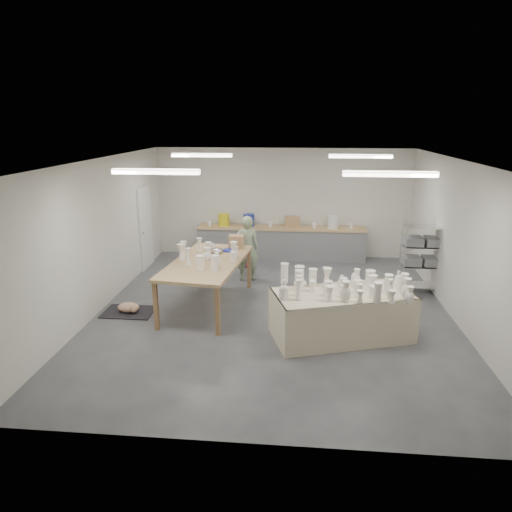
# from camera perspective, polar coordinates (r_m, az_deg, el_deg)

# --- Properties ---
(room) EXTENTS (8.00, 8.02, 3.00)m
(room) POSITION_cam_1_polar(r_m,az_deg,el_deg) (8.82, 1.69, 5.77)
(room) COLOR #424449
(room) RESTS_ON ground
(back_counter) EXTENTS (4.60, 0.60, 1.24)m
(back_counter) POSITION_cam_1_polar(r_m,az_deg,el_deg) (12.67, 3.12, 1.84)
(back_counter) COLOR #AC7B53
(back_counter) RESTS_ON ground
(wire_shelf) EXTENTS (0.88, 0.48, 1.80)m
(wire_shelf) POSITION_cam_1_polar(r_m,az_deg,el_deg) (10.71, 20.06, 0.45)
(wire_shelf) COLOR silver
(wire_shelf) RESTS_ON ground
(drying_table) EXTENTS (2.61, 1.83, 1.22)m
(drying_table) POSITION_cam_1_polar(r_m,az_deg,el_deg) (8.23, 10.66, -6.93)
(drying_table) COLOR olive
(drying_table) RESTS_ON ground
(work_table) EXTENTS (1.61, 2.76, 1.35)m
(work_table) POSITION_cam_1_polar(r_m,az_deg,el_deg) (9.34, -5.85, -0.51)
(work_table) COLOR #AC7B53
(work_table) RESTS_ON ground
(rug) EXTENTS (1.00, 0.70, 0.02)m
(rug) POSITION_cam_1_polar(r_m,az_deg,el_deg) (9.60, -15.61, -6.74)
(rug) COLOR black
(rug) RESTS_ON ground
(cat) EXTENTS (0.51, 0.43, 0.19)m
(cat) POSITION_cam_1_polar(r_m,az_deg,el_deg) (9.54, -15.57, -6.20)
(cat) COLOR white
(cat) RESTS_ON rug
(potter) EXTENTS (0.63, 0.48, 1.58)m
(potter) POSITION_cam_1_polar(r_m,az_deg,el_deg) (10.83, -1.16, 0.96)
(potter) COLOR #94A982
(potter) RESTS_ON ground
(red_stool) EXTENTS (0.32, 0.32, 0.29)m
(red_stool) POSITION_cam_1_polar(r_m,az_deg,el_deg) (11.25, -0.99, -1.28)
(red_stool) COLOR maroon
(red_stool) RESTS_ON ground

